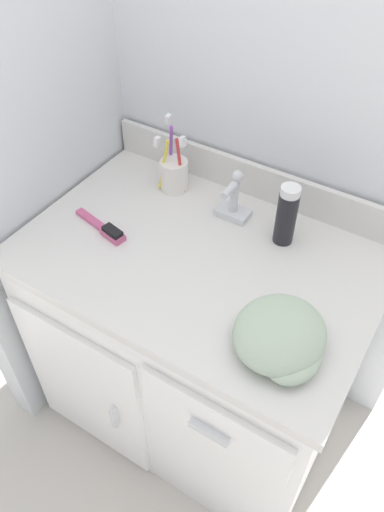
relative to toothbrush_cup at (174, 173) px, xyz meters
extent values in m
plane|color=beige|center=(0.20, -0.20, -0.80)|extent=(6.00, 6.00, 0.00)
cube|color=silver|center=(0.20, 0.15, 0.30)|extent=(1.08, 0.08, 2.20)
cube|color=silver|center=(-0.30, -0.20, 0.30)|extent=(0.08, 0.68, 2.20)
cube|color=white|center=(0.20, -0.20, -0.44)|extent=(0.87, 0.56, 0.72)
cube|color=white|center=(-0.01, -0.49, -0.48)|extent=(0.42, 0.02, 0.58)
cube|color=white|center=(0.42, -0.49, -0.24)|extent=(0.38, 0.02, 0.17)
cube|color=silver|center=(0.12, -0.50, -0.48)|extent=(0.02, 0.02, 0.09)
cube|color=silver|center=(0.42, -0.50, -0.24)|extent=(0.10, 0.02, 0.01)
cube|color=silver|center=(0.20, -0.20, -0.07)|extent=(0.90, 0.60, 0.03)
ellipsoid|color=beige|center=(0.20, -0.20, -0.14)|extent=(0.42, 0.30, 0.18)
cylinder|color=silver|center=(0.20, -0.20, -0.23)|extent=(0.03, 0.03, 0.01)
cube|color=silver|center=(0.20, 0.09, 0.00)|extent=(0.90, 0.02, 0.10)
cube|color=silver|center=(0.20, -0.02, -0.04)|extent=(0.09, 0.06, 0.02)
cylinder|color=silver|center=(0.20, -0.02, 0.01)|extent=(0.02, 0.02, 0.08)
cylinder|color=silver|center=(0.20, -0.05, 0.05)|extent=(0.02, 0.06, 0.02)
sphere|color=silver|center=(0.20, -0.01, 0.07)|extent=(0.03, 0.03, 0.03)
cylinder|color=white|center=(0.00, 0.00, -0.01)|extent=(0.08, 0.08, 0.09)
cylinder|color=#D13838|center=(0.03, 0.00, 0.04)|extent=(0.03, 0.01, 0.16)
cube|color=white|center=(0.04, -0.01, 0.12)|extent=(0.02, 0.02, 0.03)
cylinder|color=purple|center=(-0.02, 0.02, 0.05)|extent=(0.04, 0.04, 0.19)
cube|color=white|center=(-0.04, 0.04, 0.14)|extent=(0.02, 0.02, 0.03)
cylinder|color=yellow|center=(-0.02, -0.02, 0.03)|extent=(0.03, 0.03, 0.15)
cube|color=white|center=(-0.03, -0.03, 0.11)|extent=(0.02, 0.02, 0.03)
cylinder|color=black|center=(0.36, -0.04, 0.02)|extent=(0.05, 0.05, 0.15)
cylinder|color=white|center=(0.36, -0.04, 0.10)|extent=(0.05, 0.05, 0.02)
cube|color=#C1517F|center=(-0.10, -0.24, -0.05)|extent=(0.11, 0.04, 0.01)
cube|color=#C1517F|center=(-0.02, -0.26, -0.04)|extent=(0.07, 0.05, 0.02)
cube|color=black|center=(-0.02, -0.26, -0.03)|extent=(0.06, 0.04, 0.01)
ellipsoid|color=#A8BCA3|center=(0.49, -0.34, -0.01)|extent=(0.19, 0.21, 0.07)
ellipsoid|color=#B0C6AB|center=(0.53, -0.37, -0.03)|extent=(0.11, 0.15, 0.05)
camera|label=1|loc=(0.66, -0.96, 0.82)|focal=35.00mm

